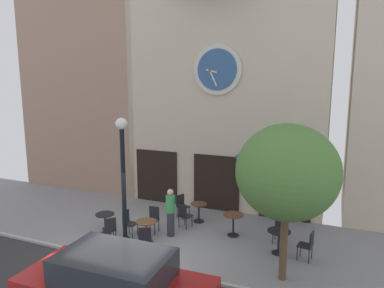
# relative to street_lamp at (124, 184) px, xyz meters

# --- Properties ---
(ground_plane) EXTENTS (27.64, 11.37, 0.13)m
(ground_plane) POSITION_rel_street_lamp_xyz_m (0.59, -1.17, -2.15)
(ground_plane) COLOR gray
(clock_building) EXTENTS (8.35, 3.73, 10.88)m
(clock_building) POSITION_rel_street_lamp_xyz_m (1.51, 5.71, 3.49)
(clock_building) COLOR beige
(clock_building) RESTS_ON ground_plane
(neighbor_building_left) EXTENTS (6.65, 4.73, 13.37)m
(neighbor_building_left) POSITION_rel_street_lamp_xyz_m (-5.74, 6.87, 4.56)
(neighbor_building_left) COLOR #9E7A66
(neighbor_building_left) RESTS_ON ground_plane
(street_lamp) EXTENTS (0.36, 0.36, 4.18)m
(street_lamp) POSITION_rel_street_lamp_xyz_m (0.00, 0.00, 0.00)
(street_lamp) COLOR black
(street_lamp) RESTS_ON ground_plane
(street_tree) EXTENTS (2.64, 2.38, 4.20)m
(street_tree) POSITION_rel_street_lamp_xyz_m (4.84, 0.16, 0.81)
(street_tree) COLOR brown
(street_tree) RESTS_ON ground_plane
(cafe_table_leftmost) EXTENTS (0.65, 0.65, 0.74)m
(cafe_table_leftmost) POSITION_rel_street_lamp_xyz_m (-1.28, 0.69, -1.63)
(cafe_table_leftmost) COLOR black
(cafe_table_leftmost) RESTS_ON ground_plane
(cafe_table_near_door) EXTENTS (0.69, 0.69, 0.73)m
(cafe_table_near_door) POSITION_rel_street_lamp_xyz_m (0.36, 0.69, -1.61)
(cafe_table_near_door) COLOR black
(cafe_table_near_door) RESTS_ON ground_plane
(cafe_table_near_curb) EXTENTS (0.62, 0.62, 0.72)m
(cafe_table_near_curb) POSITION_rel_street_lamp_xyz_m (1.33, 2.97, -1.65)
(cafe_table_near_curb) COLOR black
(cafe_table_near_curb) RESTS_ON ground_plane
(cafe_table_center_right) EXTENTS (0.70, 0.70, 0.77)m
(cafe_table_center_right) POSITION_rel_street_lamp_xyz_m (2.88, 2.27, -1.58)
(cafe_table_center_right) COLOR black
(cafe_table_center_right) RESTS_ON ground_plane
(cafe_table_rightmost) EXTENTS (0.71, 0.71, 0.75)m
(cafe_table_rightmost) POSITION_rel_street_lamp_xyz_m (4.52, 1.57, -1.60)
(cafe_table_rightmost) COLOR black
(cafe_table_rightmost) RESTS_ON ground_plane
(cafe_chair_corner) EXTENTS (0.56, 0.56, 0.90)m
(cafe_chair_corner) POSITION_rel_street_lamp_xyz_m (-0.70, 0.15, -1.60)
(cafe_chair_corner) COLOR black
(cafe_chair_corner) RESTS_ON ground_plane
(cafe_chair_mid_row) EXTENTS (0.47, 0.47, 0.90)m
(cafe_chair_mid_row) POSITION_rel_street_lamp_xyz_m (5.38, 1.45, -1.60)
(cafe_chair_mid_row) COLOR black
(cafe_chair_mid_row) RESTS_ON ground_plane
(cafe_chair_near_lamp) EXTENTS (0.54, 0.54, 0.90)m
(cafe_chair_near_lamp) POSITION_rel_street_lamp_xyz_m (0.54, 3.14, -1.60)
(cafe_chair_near_lamp) COLOR black
(cafe_chair_near_lamp) RESTS_ON ground_plane
(cafe_chair_curbside) EXTENTS (0.43, 0.43, 0.90)m
(cafe_chair_curbside) POSITION_rel_street_lamp_xyz_m (0.17, 1.51, -1.60)
(cafe_chair_curbside) COLOR black
(cafe_chair_curbside) RESTS_ON ground_plane
(cafe_chair_left_end) EXTENTS (0.43, 0.43, 0.90)m
(cafe_chair_left_end) POSITION_rel_street_lamp_xyz_m (4.43, 2.40, -1.60)
(cafe_chair_left_end) COLOR black
(cafe_chair_left_end) RESTS_ON ground_plane
(cafe_chair_facing_street) EXTENTS (0.40, 0.40, 0.90)m
(cafe_chair_facing_street) POSITION_rel_street_lamp_xyz_m (-0.44, 0.87, -1.60)
(cafe_chair_facing_street) COLOR black
(cafe_chair_facing_street) RESTS_ON ground_plane
(cafe_chair_under_awning) EXTENTS (0.49, 0.49, 0.90)m
(cafe_chair_under_awning) POSITION_rel_street_lamp_xyz_m (1.05, 2.20, -1.60)
(cafe_chair_under_awning) COLOR black
(cafe_chair_under_awning) RESTS_ON ground_plane
(cafe_chair_right_end) EXTENTS (0.54, 0.54, 0.90)m
(cafe_chair_right_end) POSITION_rel_street_lamp_xyz_m (0.74, -0.05, -1.60)
(cafe_chair_right_end) COLOR black
(cafe_chair_right_end) RESTS_ON ground_plane
(pedestrian_green) EXTENTS (0.39, 0.39, 1.67)m
(pedestrian_green) POSITION_rel_street_lamp_xyz_m (0.89, 1.44, -1.26)
(pedestrian_green) COLOR #2D2D38
(pedestrian_green) RESTS_ON ground_plane
(parked_car_red) EXTENTS (4.34, 2.11, 1.55)m
(parked_car_red) POSITION_rel_street_lamp_xyz_m (1.66, -2.91, -1.36)
(parked_car_red) COLOR maroon
(parked_car_red) RESTS_ON ground_plane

